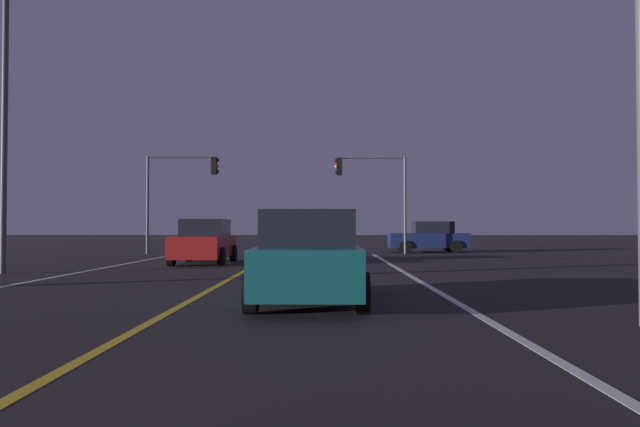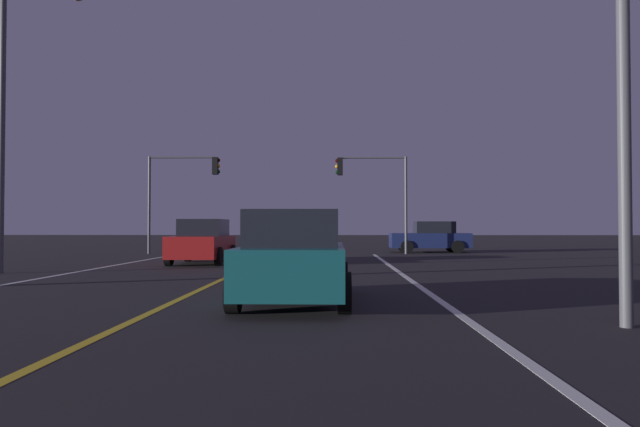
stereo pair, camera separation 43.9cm
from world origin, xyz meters
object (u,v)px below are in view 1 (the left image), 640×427
at_px(traffic_light_near_right, 370,181).
at_px(car_crossing_side, 429,237).
at_px(street_lamp_left_mid, 23,90).
at_px(car_lead_same_lane, 309,259).
at_px(traffic_light_near_left, 183,180).
at_px(car_oncoming, 205,242).

bearing_deg(traffic_light_near_right, car_crossing_side, -150.22).
bearing_deg(street_lamp_left_mid, car_crossing_side, 44.78).
xyz_separation_m(car_lead_same_lane, traffic_light_near_left, (-7.11, 19.34, 3.01)).
height_order(car_crossing_side, car_oncoming, same).
relative_size(car_crossing_side, traffic_light_near_left, 0.85).
xyz_separation_m(car_oncoming, traffic_light_near_left, (-2.78, 7.89, 3.01)).
relative_size(car_lead_same_lane, car_crossing_side, 1.00).
bearing_deg(car_crossing_side, car_lead_same_lane, 74.23).
height_order(traffic_light_near_right, traffic_light_near_left, traffic_light_near_left).
bearing_deg(traffic_light_near_right, car_oncoming, 48.71).
xyz_separation_m(traffic_light_near_right, street_lamp_left_mid, (-11.40, -12.74, 1.72)).
bearing_deg(traffic_light_near_left, car_crossing_side, 8.47).
xyz_separation_m(traffic_light_near_left, street_lamp_left_mid, (-1.69, -12.74, 1.69)).
xyz_separation_m(car_lead_same_lane, traffic_light_near_right, (2.60, 19.34, 2.97)).
bearing_deg(car_oncoming, car_crossing_side, 133.58).
distance_m(car_oncoming, street_lamp_left_mid, 8.10).
height_order(traffic_light_near_right, street_lamp_left_mid, street_lamp_left_mid).
relative_size(car_lead_same_lane, car_oncoming, 1.00).
height_order(car_crossing_side, traffic_light_near_left, traffic_light_near_left).
bearing_deg(traffic_light_near_left, car_lead_same_lane, -69.82).
relative_size(traffic_light_near_right, traffic_light_near_left, 0.99).
xyz_separation_m(car_crossing_side, street_lamp_left_mid, (-14.81, -14.70, 4.70)).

